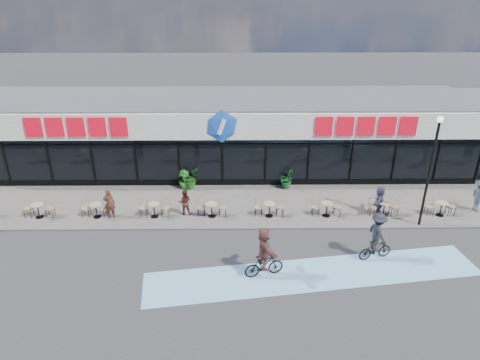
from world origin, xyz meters
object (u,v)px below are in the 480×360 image
object	(u,v)px
cyclist_b	(377,238)
lamp_post	(431,164)
pedestrian_b	(480,196)
patron_left	(109,203)
potted_plant_mid	(190,179)
cyclist_a	(264,254)
patron_right	(185,202)
pedestrian_a	(379,201)
potted_plant_right	(286,180)
potted_plant_left	(184,180)

from	to	relation	value
cyclist_b	lamp_post	bearing A→B (deg)	41.82
pedestrian_b	patron_left	bearing A→B (deg)	90.14
potted_plant_mid	pedestrian_b	size ratio (longest dim) A/B	0.64
pedestrian_b	cyclist_a	size ratio (longest dim) A/B	0.78
cyclist_a	cyclist_b	world-z (taller)	cyclist_a
cyclist_a	pedestrian_b	bearing A→B (deg)	24.48
patron_left	patron_right	size ratio (longest dim) A/B	1.11
pedestrian_b	pedestrian_a	bearing A→B (deg)	92.25
potted_plant_right	pedestrian_b	size ratio (longest dim) A/B	0.58
pedestrian_a	patron_left	bearing A→B (deg)	-64.94
patron_left	pedestrian_a	xyz separation A→B (m)	(13.75, 0.14, 0.02)
potted_plant_right	cyclist_b	distance (m)	7.67
potted_plant_mid	patron_left	size ratio (longest dim) A/B	0.72
potted_plant_mid	patron_left	bearing A→B (deg)	-138.33
lamp_post	cyclist_a	bearing A→B (deg)	-154.12
potted_plant_left	potted_plant_right	distance (m)	5.91
lamp_post	cyclist_b	size ratio (longest dim) A/B	2.48
potted_plant_right	cyclist_b	size ratio (longest dim) A/B	0.46
patron_left	pedestrian_b	size ratio (longest dim) A/B	0.88
lamp_post	cyclist_b	bearing A→B (deg)	-138.18
cyclist_b	cyclist_a	bearing A→B (deg)	-166.90
potted_plant_mid	cyclist_a	xyz separation A→B (m)	(3.81, -8.11, 0.42)
patron_right	pedestrian_a	xyz separation A→B (m)	(9.97, -0.11, 0.10)
potted_plant_mid	potted_plant_right	bearing A→B (deg)	0.09
cyclist_a	pedestrian_a	bearing A→B (deg)	38.46
lamp_post	cyclist_b	distance (m)	4.67
potted_plant_left	pedestrian_a	size ratio (longest dim) A/B	0.70
patron_right	pedestrian_a	bearing A→B (deg)	176.26
patron_left	cyclist_a	distance (m)	8.94
potted_plant_right	patron_right	world-z (taller)	patron_right
potted_plant_left	potted_plant_mid	xyz separation A→B (m)	(0.34, 0.01, 0.01)
potted_plant_right	patron_right	size ratio (longest dim) A/B	0.74
potted_plant_left	pedestrian_a	xyz separation A→B (m)	(10.34, -3.19, 0.24)
lamp_post	potted_plant_mid	distance (m)	12.79
cyclist_a	cyclist_b	bearing A→B (deg)	13.10
potted_plant_mid	pedestrian_a	distance (m)	10.50
potted_plant_left	cyclist_b	xyz separation A→B (m)	(9.07, -6.96, 0.41)
cyclist_b	pedestrian_b	bearing A→B (deg)	31.85
lamp_post	potted_plant_mid	xyz separation A→B (m)	(-11.76, 4.25, -2.70)
potted_plant_mid	pedestrian_b	world-z (taller)	pedestrian_b
pedestrian_a	cyclist_a	xyz separation A→B (m)	(-6.19, -4.92, 0.19)
cyclist_a	patron_left	bearing A→B (deg)	147.71
lamp_post	potted_plant_right	distance (m)	8.00
potted_plant_mid	cyclist_a	world-z (taller)	cyclist_a
lamp_post	potted_plant_left	size ratio (longest dim) A/B	5.01
potted_plant_mid	pedestrian_a	bearing A→B (deg)	-17.72
potted_plant_left	potted_plant_right	bearing A→B (deg)	0.19
potted_plant_right	pedestrian_a	world-z (taller)	pedestrian_a
potted_plant_right	pedestrian_b	bearing A→B (deg)	-16.45
pedestrian_b	cyclist_a	xyz separation A→B (m)	(-11.51, -5.24, 0.10)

